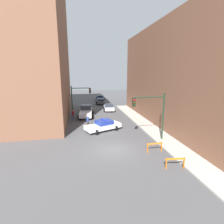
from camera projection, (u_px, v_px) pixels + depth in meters
ground_plane at (113, 149)px, 17.35m from camera, size 120.00×120.00×0.00m
sidewalk_right at (171, 144)px, 18.45m from camera, size 2.40×44.00×0.12m
building_corner_left at (17, 51)px, 26.24m from camera, size 14.00×20.00×21.29m
building_right at (191, 75)px, 25.87m from camera, size 12.00×28.00×14.12m
traffic_light_near at (154, 110)px, 18.83m from camera, size 3.64×0.35×5.20m
traffic_light_far at (78, 96)px, 30.58m from camera, size 3.44×0.35×5.20m
police_car at (103, 125)px, 22.77m from camera, size 5.05×3.54×1.52m
white_truck at (86, 111)px, 30.18m from camera, size 2.95×5.56×1.90m
parked_car_near at (109, 107)px, 34.88m from camera, size 2.48×4.42×1.31m
parked_car_mid at (100, 101)px, 42.15m from camera, size 2.47×4.41×1.31m
parked_car_far at (100, 98)px, 48.38m from camera, size 2.47×4.42×1.31m
pedestrian_crossing at (88, 121)px, 24.20m from camera, size 0.49×0.49×1.66m
pedestrian_corner at (73, 115)px, 27.88m from camera, size 0.45×0.45×1.66m
barrier_front at (175, 161)px, 13.76m from camera, size 1.59×0.34×0.90m
barrier_mid at (155, 146)px, 16.71m from camera, size 1.60×0.21×0.90m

